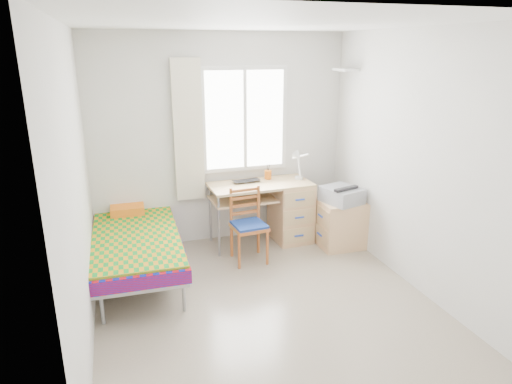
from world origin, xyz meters
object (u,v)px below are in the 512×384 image
printer (342,195)px  desk (285,208)px  chair (248,220)px  cabinet (340,223)px  bed (135,238)px

printer → desk: bearing=126.8°
desk → chair: (-0.62, -0.41, 0.06)m
chair → printer: chair is taller
chair → printer: size_ratio=1.61×
printer → chair: bearing=162.9°
desk → cabinet: desk is taller
cabinet → printer: size_ratio=1.10×
desk → cabinet: 0.72m
desk → chair: chair is taller
chair → cabinet: (1.21, 0.02, -0.19)m
chair → cabinet: size_ratio=1.46×
bed → printer: size_ratio=3.69×
chair → printer: (1.19, -0.02, 0.20)m
desk → chair: 0.74m
printer → bed: bearing=162.4°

